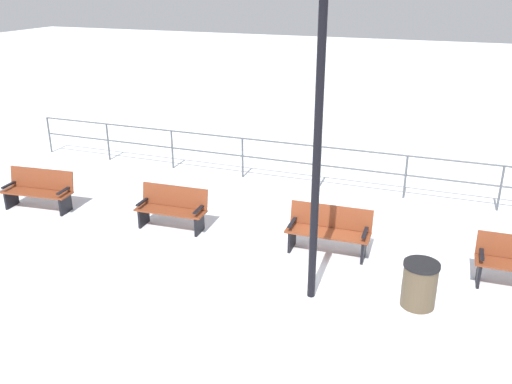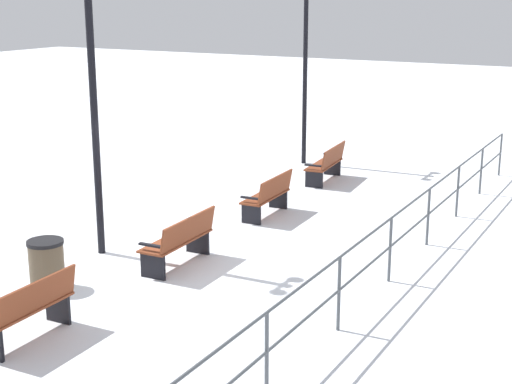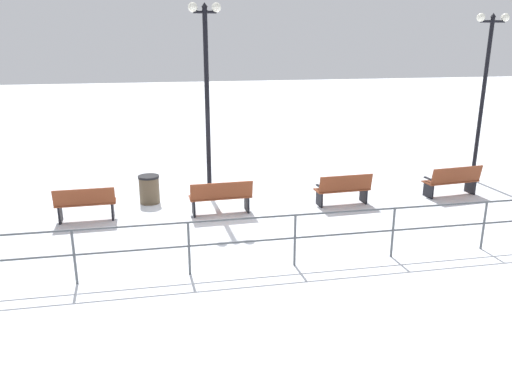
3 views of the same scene
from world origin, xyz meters
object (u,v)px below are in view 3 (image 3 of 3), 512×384
at_px(bench_third, 221,197).
at_px(trash_bin, 149,189).
at_px(bench_nearest, 452,181).
at_px(lamppost_near, 486,75).
at_px(lamppost_middle, 207,77).
at_px(bench_second, 343,189).
at_px(bench_fourth, 85,203).

height_order(bench_third, trash_bin, bench_third).
distance_m(bench_nearest, lamppost_near, 3.58).
height_order(lamppost_near, trash_bin, lamppost_near).
relative_size(bench_third, lamppost_middle, 0.31).
xyz_separation_m(lamppost_near, trash_bin, (-0.34, 10.23, -2.93)).
bearing_deg(bench_second, lamppost_near, -75.25).
height_order(lamppost_middle, trash_bin, lamppost_middle).
bearing_deg(lamppost_near, lamppost_middle, 90.00).
bearing_deg(bench_second, trash_bin, 74.06).
relative_size(bench_nearest, lamppost_middle, 0.32).
xyz_separation_m(bench_second, bench_third, (-0.08, 3.39, 0.01)).
distance_m(bench_fourth, lamppost_near, 12.23).
distance_m(bench_third, lamppost_middle, 3.36).
xyz_separation_m(bench_nearest, trash_bin, (1.07, 8.61, -0.07)).
height_order(bench_second, lamppost_middle, lamppost_middle).
height_order(bench_third, lamppost_near, lamppost_near).
xyz_separation_m(bench_second, lamppost_near, (1.57, -5.01, 2.87)).
bearing_deg(lamppost_near, bench_third, 101.12).
height_order(bench_nearest, lamppost_middle, lamppost_middle).
bearing_deg(lamppost_middle, bench_fourth, 114.97).
bearing_deg(lamppost_near, trash_bin, 91.89).
bearing_deg(trash_bin, lamppost_near, -88.11).
relative_size(bench_nearest, bench_third, 1.03).
bearing_deg(bench_third, bench_fourth, 85.94).
bearing_deg(lamppost_middle, trash_bin, 101.16).
xyz_separation_m(bench_nearest, lamppost_near, (1.41, -1.62, 2.86)).
bearing_deg(lamppost_middle, lamppost_near, -90.00).
height_order(bench_second, lamppost_near, lamppost_near).
bearing_deg(lamppost_middle, bench_nearest, -101.54).
relative_size(bench_nearest, trash_bin, 2.15).
distance_m(bench_third, trash_bin, 2.25).
height_order(bench_second, bench_fourth, bench_fourth).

